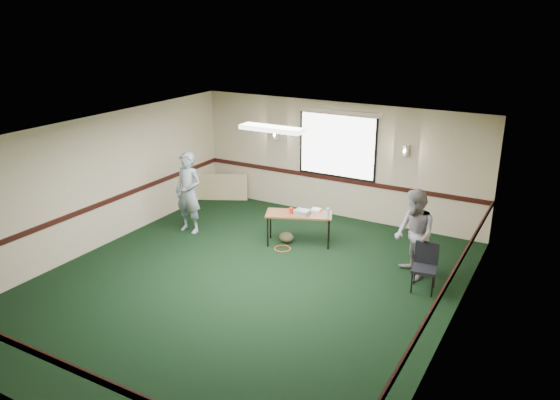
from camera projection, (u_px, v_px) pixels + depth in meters
The scene contains 13 objects.
ground at pixel (244, 284), 9.76m from camera, with size 8.00×8.00×0.00m, color black.
room_shell at pixel (300, 170), 10.98m from camera, with size 8.00×8.02×8.00m.
folding_table at pixel (299, 216), 11.24m from camera, with size 1.46×1.02×0.68m.
projector at pixel (302, 212), 11.15m from camera, with size 0.28×0.24×0.09m, color gray.
game_console at pixel (316, 210), 11.36m from camera, with size 0.19×0.15×0.05m, color white.
red_cup at pixel (291, 211), 11.21m from camera, with size 0.08×0.08×0.12m, color red.
water_bottle at pixel (328, 213), 10.97m from camera, with size 0.06×0.06×0.20m, color #7CAFCC.
duffel_bag at pixel (286, 237), 11.47m from camera, with size 0.32×0.24×0.23m, color #4A462A.
cable_coil at pixel (282, 248), 11.19m from camera, with size 0.34×0.34×0.02m, color #E34A1C.
folded_table at pixel (222, 187), 13.99m from camera, with size 1.31×0.06×0.67m, color #9A8E5F.
conference_chair at pixel (425, 263), 9.46m from camera, with size 0.47×0.48×0.84m.
person_left at pixel (188, 193), 11.80m from camera, with size 0.65×0.43×1.79m, color #446C97.
person_right at pixel (414, 235), 9.76m from camera, with size 0.81×0.63×1.67m, color #6B7EA6.
Camera 1 is at (4.82, -7.28, 4.66)m, focal length 35.00 mm.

